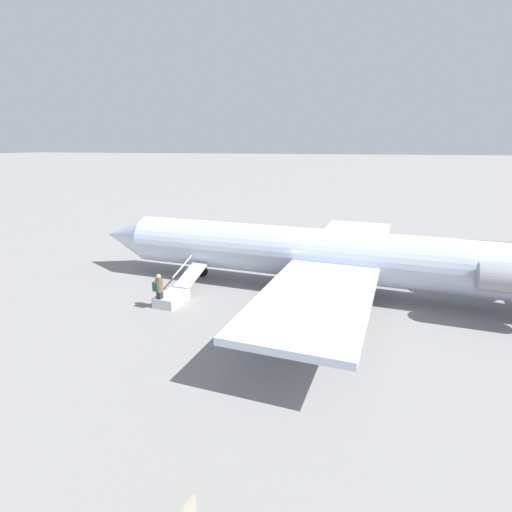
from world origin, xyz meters
name	(u,v)px	position (x,y,z in m)	size (l,w,h in m)	color
ground_plane	(317,291)	(0.00, 0.00, 0.00)	(600.00, 600.00, 0.00)	gray
airplane_main	(336,255)	(-0.92, 0.08, 2.11)	(28.04, 21.02, 7.04)	silver
boarding_stairs	(176,293)	(6.77, 3.29, 0.38)	(1.35, 4.09, 1.73)	#B2B2B7
passenger	(159,289)	(7.05, 4.44, 1.00)	(0.36, 0.55, 1.74)	#23232D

